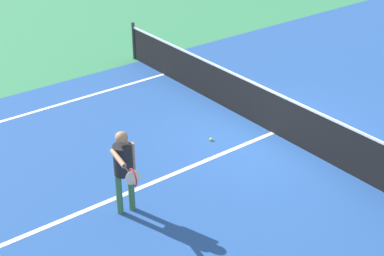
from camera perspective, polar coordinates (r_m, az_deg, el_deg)
ground_plane at (r=11.99m, az=8.42°, el=-0.50°), size 60.00×60.00×0.00m
court_surface_inbounds at (r=11.99m, az=8.42°, el=-0.49°), size 10.62×24.40×0.00m
line_center_service at (r=10.22m, az=-4.38°, el=-5.79°), size 0.10×6.40×0.01m
net at (r=11.76m, az=8.59°, el=1.60°), size 11.23×0.09×1.07m
player_near at (r=9.04m, az=-7.11°, el=-3.79°), size 1.13×0.65×1.55m
tennis_ball_near_net at (r=11.55m, az=1.99°, el=-1.18°), size 0.07×0.07×0.07m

